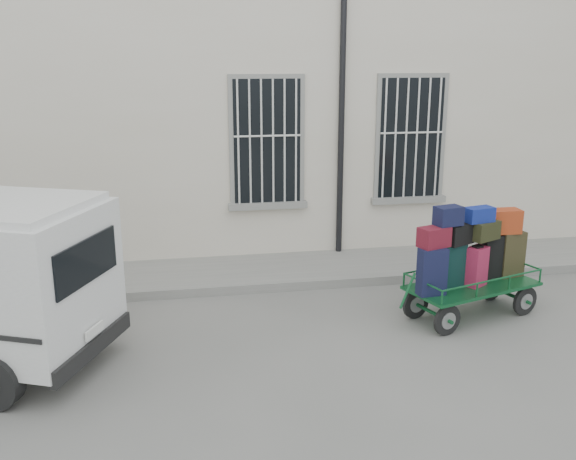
# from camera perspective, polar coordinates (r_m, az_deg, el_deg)

# --- Properties ---
(ground) EXTENTS (80.00, 80.00, 0.00)m
(ground) POSITION_cam_1_polar(r_m,az_deg,el_deg) (9.40, 3.40, -8.24)
(ground) COLOR slate
(ground) RESTS_ON ground
(building) EXTENTS (24.00, 5.15, 6.00)m
(building) POSITION_cam_1_polar(r_m,az_deg,el_deg) (14.04, -1.81, 12.24)
(building) COLOR beige
(building) RESTS_ON ground
(sidewalk) EXTENTS (24.00, 1.70, 0.15)m
(sidewalk) POSITION_cam_1_polar(r_m,az_deg,el_deg) (11.38, 0.79, -3.54)
(sidewalk) COLOR gray
(sidewalk) RESTS_ON ground
(luggage_cart) EXTENTS (2.33, 1.44, 1.72)m
(luggage_cart) POSITION_cam_1_polar(r_m,az_deg,el_deg) (9.68, 16.06, -2.51)
(luggage_cart) COLOR black
(luggage_cart) RESTS_ON ground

